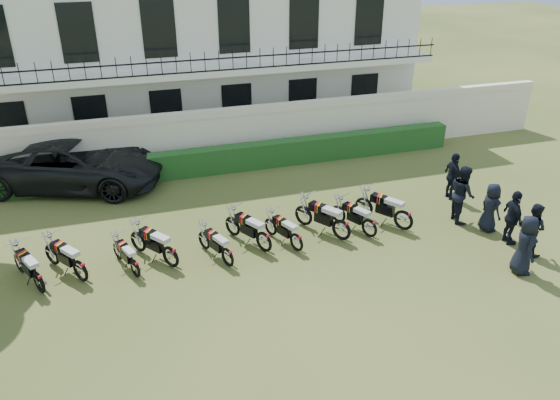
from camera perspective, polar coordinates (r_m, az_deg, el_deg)
The scene contains 21 objects.
ground at distance 15.49m, azimuth -1.14°, elevation -7.26°, with size 100.00×100.00×0.00m, color #37471C.
perimeter_wall at distance 21.98m, azimuth -7.09°, elevation 6.53°, with size 30.00×0.35×2.30m.
hedge at distance 21.67m, azimuth -3.99°, elevation 4.47°, with size 18.00×0.60×1.00m, color #183F16.
building at distance 27.02m, azimuth -9.91°, elevation 15.70°, with size 20.40×9.60×7.40m.
motorcycle_0 at distance 15.62m, azimuth -23.96°, elevation -7.41°, with size 0.98×1.78×1.06m.
motorcycle_1 at distance 15.68m, azimuth -20.20°, elevation -6.49°, with size 1.22×1.67×1.08m.
motorcycle_2 at distance 15.45m, azimuth -14.94°, elevation -6.50°, with size 0.75×1.60×0.92m.
motorcycle_3 at distance 15.61m, azimuth -11.41°, elevation -5.33°, with size 1.25×1.71×1.10m.
motorcycle_4 at distance 15.45m, azimuth -5.52°, elevation -5.53°, with size 0.82×1.67×0.97m.
motorcycle_5 at distance 16.01m, azimuth -1.70°, elevation -3.90°, with size 1.07×1.81×1.10m.
motorcycle_6 at distance 16.08m, azimuth 1.74°, elevation -4.00°, with size 0.82×1.68×0.97m.
motorcycle_7 at distance 16.68m, azimuth 6.46°, elevation -2.61°, with size 1.24×1.85×1.16m.
motorcycle_8 at distance 17.00m, azimuth 9.36°, elevation -2.49°, with size 0.93×1.72×1.02m.
motorcycle_9 at distance 17.56m, azimuth 12.82°, elevation -1.59°, with size 1.25×1.82×1.15m.
suv at distance 21.35m, azimuth -20.74°, elevation 3.51°, with size 2.93×6.35×1.77m, color black.
officer_0 at distance 16.36m, azimuth 24.23°, elevation -4.30°, with size 0.85×0.55×1.74m, color black.
officer_1 at distance 17.44m, azimuth 24.86°, elevation -2.74°, with size 0.78×0.61×1.61m, color black.
officer_2 at distance 17.71m, azimuth 23.14°, elevation -1.71°, with size 1.02×0.42×1.74m, color black.
officer_3 at distance 18.26m, azimuth 21.15°, elevation -0.73°, with size 0.78×0.51×1.60m, color black.
officer_4 at distance 18.53m, azimuth 18.52°, elevation 0.64°, with size 0.92×0.72×1.90m, color black.
officer_5 at distance 20.00m, azimuth 17.61°, elevation 2.38°, with size 1.00×0.42×1.70m, color black.
Camera 1 is at (-3.56, -12.37, 8.61)m, focal length 35.00 mm.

